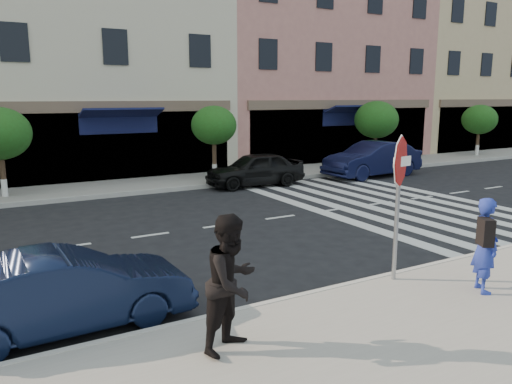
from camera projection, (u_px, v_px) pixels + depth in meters
name	position (u px, v px, depth m)	size (l,w,h in m)	color
ground	(301.00, 268.00, 10.53)	(120.00, 120.00, 0.00)	black
sidewalk_near	(447.00, 338.00, 7.31)	(60.00, 4.50, 0.15)	gray
sidewalk_far	(144.00, 185.00, 19.91)	(60.00, 3.00, 0.15)	gray
building_centre	(91.00, 55.00, 23.78)	(11.00, 9.00, 11.00)	beige
building_east_mid	(300.00, 46.00, 29.40)	(13.00, 9.00, 13.00)	tan
building_east_far	(444.00, 62.00, 35.54)	(12.00, 9.00, 12.00)	#D1B586
street_tree_c	(214.00, 126.00, 20.77)	(1.90, 1.90, 3.04)	#473323
street_tree_ea	(376.00, 120.00, 25.12)	(2.20, 2.20, 3.19)	#473323
street_tree_eb	(480.00, 120.00, 29.02)	(2.00, 2.00, 2.94)	#473323
stop_sign	(400.00, 177.00, 9.07)	(0.96, 0.19, 2.74)	gray
photographer	(486.00, 245.00, 8.73)	(0.62, 0.40, 1.69)	#213198
walker	(232.00, 283.00, 6.70)	(0.92, 0.72, 1.89)	black
car_near_mid	(67.00, 291.00, 7.62)	(1.33, 3.80, 1.25)	black
car_far_mid	(255.00, 169.00, 20.04)	(1.61, 4.01, 1.36)	black
car_far_right	(372.00, 159.00, 22.37)	(1.66, 4.76, 1.57)	black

